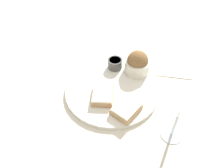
{
  "coord_description": "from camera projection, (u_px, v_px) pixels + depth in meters",
  "views": [
    {
      "loc": [
        0.52,
        0.02,
        0.57
      ],
      "look_at": [
        0.0,
        0.0,
        0.03
      ],
      "focal_mm": 35.0,
      "sensor_mm": 36.0,
      "label": 1
    }
  ],
  "objects": [
    {
      "name": "sauce_ramekin",
      "position": [
        115.0,
        63.0,
        0.82
      ],
      "size": [
        0.05,
        0.05,
        0.04
      ],
      "color": "#4C4C4C",
      "rests_on": "dinner_plate"
    },
    {
      "name": "cheese_toast_near",
      "position": [
        103.0,
        94.0,
        0.72
      ],
      "size": [
        0.09,
        0.07,
        0.03
      ],
      "color": "tan",
      "rests_on": "dinner_plate"
    },
    {
      "name": "cheese_toast_far",
      "position": [
        126.0,
        109.0,
        0.68
      ],
      "size": [
        0.11,
        0.11,
        0.03
      ],
      "color": "tan",
      "rests_on": "dinner_plate"
    },
    {
      "name": "wine_glass",
      "position": [
        181.0,
        109.0,
        0.56
      ],
      "size": [
        0.1,
        0.1,
        0.16
      ],
      "color": "silver",
      "rests_on": "ground_plane"
    },
    {
      "name": "salad_bowl",
      "position": [
        137.0,
        64.0,
        0.79
      ],
      "size": [
        0.09,
        0.09,
        0.09
      ],
      "color": "silver",
      "rests_on": "dinner_plate"
    },
    {
      "name": "dinner_plate",
      "position": [
        112.0,
        89.0,
        0.77
      ],
      "size": [
        0.33,
        0.33,
        0.01
      ],
      "color": "silver",
      "rests_on": "ground_plane"
    },
    {
      "name": "napkin",
      "position": [
        174.0,
        66.0,
        0.86
      ],
      "size": [
        0.15,
        0.15,
        0.01
      ],
      "color": "beige",
      "rests_on": "ground_plane"
    },
    {
      "name": "ground_plane",
      "position": [
        112.0,
        91.0,
        0.77
      ],
      "size": [
        4.0,
        4.0,
        0.0
      ],
      "primitive_type": "plane",
      "color": "beige"
    }
  ]
}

